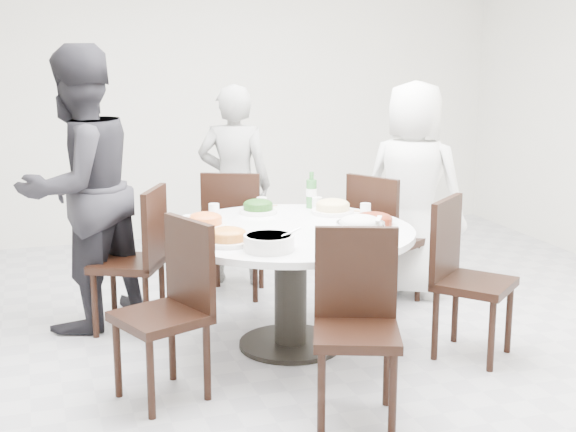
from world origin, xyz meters
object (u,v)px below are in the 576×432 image
object	(u,v)px
dining_table	(291,288)
chair_ne	(386,239)
chair_nw	(128,260)
beverage_bottle	(311,190)
diner_left	(79,189)
diner_right	(413,190)
chair_s	(357,330)
diner_middle	(234,185)
rice_bowl	(360,232)
soup_bowl	(269,243)
chair_n	(235,233)
chair_se	(475,280)
chair_sw	(160,313)

from	to	relation	value
dining_table	chair_ne	distance (m)	1.11
chair_ne	chair_nw	distance (m)	1.83
beverage_bottle	diner_left	bearing A→B (deg)	171.40
diner_right	diner_left	size ratio (longest dim) A/B	0.86
chair_s	diner_middle	distance (m)	2.48
dining_table	beverage_bottle	bearing A→B (deg)	59.03
dining_table	rice_bowl	size ratio (longest dim) A/B	5.49
dining_table	diner_left	distance (m)	1.52
chair_s	diner_middle	xyz separation A→B (m)	(0.02, 2.47, 0.30)
rice_bowl	soup_bowl	size ratio (longest dim) A/B	0.99
diner_left	rice_bowl	world-z (taller)	diner_left
chair_n	diner_right	size ratio (longest dim) A/B	0.60
dining_table	rice_bowl	distance (m)	0.67
diner_middle	chair_se	bearing A→B (deg)	140.34
rice_bowl	soup_bowl	bearing A→B (deg)	-179.65
chair_se	soup_bowl	world-z (taller)	chair_se
chair_s	diner_left	distance (m)	2.21
dining_table	chair_s	distance (m)	1.04
chair_n	diner_middle	xyz separation A→B (m)	(0.08, 0.31, 0.30)
diner_left	chair_n	bearing A→B (deg)	160.16
diner_left	diner_middle	bearing A→B (deg)	171.70
chair_sw	soup_bowl	bearing A→B (deg)	72.78
diner_middle	beverage_bottle	world-z (taller)	diner_middle
diner_middle	rice_bowl	distance (m)	1.88
chair_ne	chair_se	xyz separation A→B (m)	(0.07, -1.09, 0.00)
chair_ne	chair_nw	world-z (taller)	same
dining_table	soup_bowl	bearing A→B (deg)	-121.51
chair_ne	chair_nw	xyz separation A→B (m)	(-1.83, 0.00, 0.00)
chair_s	rice_bowl	distance (m)	0.74
diner_right	diner_middle	size ratio (longest dim) A/B	1.03
chair_nw	chair_s	world-z (taller)	same
chair_ne	beverage_bottle	xyz separation A→B (m)	(-0.59, -0.05, 0.40)
chair_ne	diner_left	bearing A→B (deg)	53.60
dining_table	chair_sw	xyz separation A→B (m)	(-0.88, -0.49, 0.10)
soup_bowl	chair_n	bearing A→B (deg)	82.40
chair_nw	soup_bowl	bearing A→B (deg)	57.83
chair_sw	chair_se	size ratio (longest dim) A/B	1.00
diner_left	beverage_bottle	bearing A→B (deg)	134.78
chair_nw	diner_left	world-z (taller)	diner_left
chair_sw	diner_left	xyz separation A→B (m)	(-0.30, 1.27, 0.45)
chair_ne	diner_right	bearing A→B (deg)	-95.64
diner_middle	dining_table	bearing A→B (deg)	112.75
soup_bowl	beverage_bottle	distance (m)	1.16
diner_right	soup_bowl	xyz separation A→B (m)	(-1.46, -1.17, -0.00)
chair_nw	chair_sw	world-z (taller)	same
chair_nw	diner_left	size ratio (longest dim) A/B	0.51
chair_s	chair_se	bearing A→B (deg)	49.64
chair_se	diner_right	world-z (taller)	diner_right
dining_table	beverage_bottle	xyz separation A→B (m)	(0.33, 0.55, 0.50)
chair_sw	diner_right	xyz separation A→B (m)	(2.06, 1.22, 0.32)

